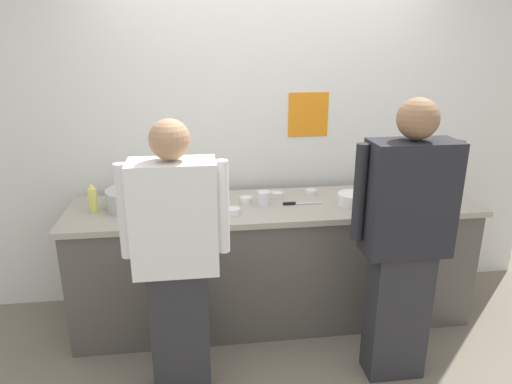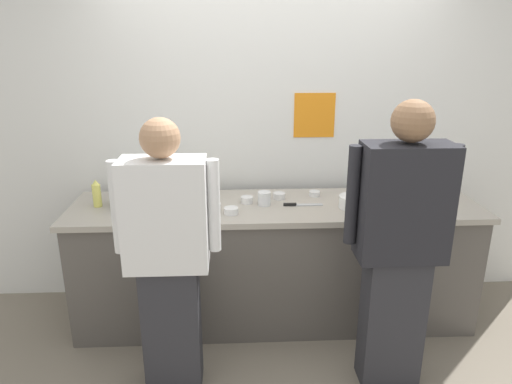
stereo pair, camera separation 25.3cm
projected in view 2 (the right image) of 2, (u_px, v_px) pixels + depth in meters
The scene contains 17 objects.
ground_plane at pixel (278, 346), 3.20m from camera, with size 9.00×9.00×0.00m, color slate.
wall_back at pixel (271, 122), 3.56m from camera, with size 4.50×0.11×2.82m.
prep_counter at pixel (275, 262), 3.40m from camera, with size 2.87×0.70×0.91m.
chef_near_left at pixel (168, 254), 2.61m from camera, with size 0.60×0.24×1.63m.
chef_center at pixel (400, 244), 2.61m from camera, with size 0.63×0.24×1.72m.
plate_stack_front at pixel (354, 202), 3.18m from camera, with size 0.21×0.21×0.08m.
plate_stack_rear at pixel (206, 207), 3.14m from camera, with size 0.20×0.20×0.05m.
mixing_bowl_steel at pixel (137, 195), 3.25m from camera, with size 0.38×0.38×0.13m, color #B7BABF.
sheet_tray at pixel (406, 201), 3.28m from camera, with size 0.47×0.35×0.02m, color #B7BABF.
squeeze_bottle_primary at pixel (190, 185), 3.39m from camera, with size 0.06×0.06×0.19m.
squeeze_bottle_secondary at pixel (97, 194), 3.19m from camera, with size 0.06×0.06×0.19m.
ramekin_red_sauce at pixel (231, 210), 3.08m from camera, with size 0.10×0.10×0.04m.
ramekin_yellow_sauce at pixel (247, 200), 3.28m from camera, with size 0.08×0.08×0.05m.
ramekin_orange_sauce at pixel (279, 196), 3.37m from camera, with size 0.09×0.09×0.04m.
ramekin_green_sauce at pixel (314, 193), 3.43m from camera, with size 0.08×0.08×0.04m.
deli_cup at pixel (264, 198), 3.23m from camera, with size 0.09×0.09×0.10m, color white.
chefs_knife at pixel (300, 205), 3.24m from camera, with size 0.28×0.03×0.02m.
Camera 2 is at (-0.28, -2.69, 2.02)m, focal length 32.56 mm.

